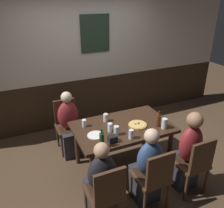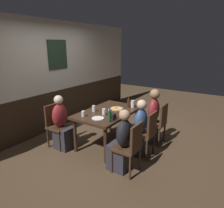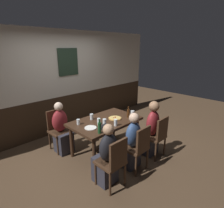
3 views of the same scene
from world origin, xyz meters
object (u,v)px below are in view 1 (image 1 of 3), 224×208
beer_glass_half (84,123)px  beer_bottle_green (102,140)px  beer_bottle_brown (159,121)px  condiment_caddy (113,139)px  chair_right_near (194,163)px  pint_glass_stout (131,135)px  dining_table (122,131)px  highball_clear (116,131)px  chair_left_near (106,193)px  person_mid_near (147,171)px  person_right_near (186,155)px  person_left_near (101,186)px  chair_mid_near (154,176)px  beer_glass_tall (110,128)px  chair_left_far (67,122)px  plate_white_large (96,135)px  pint_glass_amber (164,124)px  person_left_far (70,129)px  pizza (138,125)px  pint_glass_pale (106,118)px

beer_glass_half → beer_bottle_green: bearing=-85.6°
beer_bottle_brown → condiment_caddy: size_ratio=2.20×
chair_right_near → pint_glass_stout: chair_right_near is taller
dining_table → highball_clear: 0.30m
chair_left_near → beer_glass_half: 1.12m
person_mid_near → person_right_near: bearing=-0.3°
chair_left_near → person_left_near: bearing=90.0°
chair_mid_near → chair_right_near: same height
beer_glass_tall → beer_bottle_green: bearing=-129.0°
dining_table → condiment_caddy: condiment_caddy is taller
chair_left_far → plate_white_large: 0.99m
person_left_near → plate_white_large: size_ratio=4.80×
plate_white_large → pint_glass_stout: bearing=-32.1°
pint_glass_stout → beer_bottle_green: beer_bottle_green is taller
chair_right_near → plate_white_large: (-1.08, 0.77, 0.25)m
beer_bottle_brown → plate_white_large: (-0.92, 0.14, -0.09)m
condiment_caddy → beer_bottle_green: bearing=-163.9°
beer_glass_half → pint_glass_amber: size_ratio=0.70×
beer_glass_tall → chair_left_far: bearing=113.3°
chair_mid_near → person_left_far: person_left_far is taller
plate_white_large → pint_glass_amber: bearing=-12.8°
beer_glass_half → pint_glass_amber: bearing=-26.7°
dining_table → pint_glass_stout: 0.37m
chair_mid_near → person_right_near: size_ratio=0.75×
pint_glass_stout → chair_left_near: bearing=-138.1°
person_left_far → pizza: 1.17m
pint_glass_pale → beer_glass_tall: bearing=-100.8°
chair_mid_near → plate_white_large: (-0.45, 0.77, 0.25)m
pint_glass_pale → pint_glass_stout: size_ratio=0.94×
person_left_near → pizza: (0.83, 0.61, 0.30)m
chair_mid_near → beer_bottle_green: beer_bottle_green is taller
chair_left_far → beer_bottle_green: beer_bottle_green is taller
chair_mid_near → person_left_near: 0.65m
chair_mid_near → plate_white_large: 0.93m
beer_glass_tall → beer_bottle_green: (-0.24, -0.30, 0.05)m
chair_mid_near → pizza: chair_mid_near is taller
pizza → plate_white_large: size_ratio=1.21×
person_left_far → chair_right_near: bearing=-51.2°
chair_left_far → beer_glass_tall: 1.04m
pint_glass_stout → beer_bottle_green: bearing=-177.1°
chair_left_far → pint_glass_stout: size_ratio=6.77×
person_right_near → chair_left_near: bearing=-172.6°
beer_bottle_brown → dining_table: bearing=154.6°
beer_bottle_brown → plate_white_large: beer_bottle_brown is taller
person_left_near → beer_bottle_green: person_left_near is taller
dining_table → beer_bottle_brown: beer_bottle_brown is taller
chair_right_near → beer_bottle_green: 1.25m
pint_glass_amber → person_left_near: bearing=-161.0°
pint_glass_stout → beer_bottle_green: (-0.43, -0.02, 0.05)m
chair_right_near → chair_left_near: bearing=180.0°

